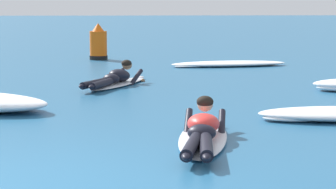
{
  "coord_description": "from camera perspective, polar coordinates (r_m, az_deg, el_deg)",
  "views": [
    {
      "loc": [
        1.13,
        -5.5,
        1.7
      ],
      "look_at": [
        1.65,
        4.75,
        0.17
      ],
      "focal_mm": 66.75,
      "sensor_mm": 36.0,
      "label": 1
    }
  ],
  "objects": [
    {
      "name": "ground_plane",
      "position": [
        15.63,
        -7.04,
        2.2
      ],
      "size": [
        120.0,
        120.0,
        0.0
      ],
      "primitive_type": "plane",
      "color": "#235B84"
    },
    {
      "name": "surfer_near",
      "position": [
        7.63,
        3.19,
        -3.37
      ],
      "size": [
        0.93,
        2.68,
        0.54
      ],
      "color": "silver",
      "rests_on": "ground"
    },
    {
      "name": "surfer_far",
      "position": [
        12.7,
        -4.76,
        1.41
      ],
      "size": [
        1.42,
        2.43,
        0.54
      ],
      "color": "silver",
      "rests_on": "ground"
    },
    {
      "name": "whitewater_mid_left",
      "position": [
        16.57,
        5.59,
        2.81
      ],
      "size": [
        3.16,
        1.13,
        0.14
      ],
      "color": "white",
      "rests_on": "ground"
    },
    {
      "name": "channel_marker_buoy",
      "position": [
        18.49,
        -6.37,
        4.52
      ],
      "size": [
        0.53,
        0.53,
        1.07
      ],
      "color": "#EA5B0F",
      "rests_on": "ground"
    }
  ]
}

